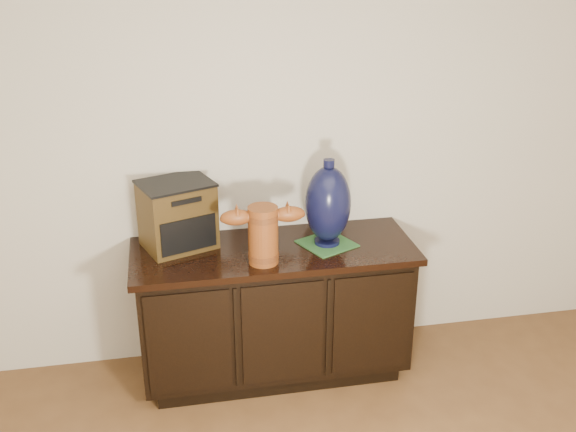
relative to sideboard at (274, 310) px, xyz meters
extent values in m
plane|color=beige|center=(0.00, 0.27, 0.91)|extent=(4.50, 0.00, 4.50)
cube|color=black|center=(0.00, 0.00, -0.35)|extent=(1.29, 0.45, 0.08)
cube|color=black|center=(0.00, 0.00, 0.01)|extent=(1.40, 0.50, 0.64)
cube|color=black|center=(0.00, 0.00, 0.35)|extent=(1.46, 0.56, 0.03)
cube|color=black|center=(-0.47, -0.25, 0.01)|extent=(0.41, 0.01, 0.56)
cube|color=black|center=(0.00, -0.25, 0.01)|extent=(0.41, 0.01, 0.56)
cube|color=black|center=(0.47, -0.25, 0.01)|extent=(0.41, 0.01, 0.56)
cylinder|color=brown|center=(-0.08, -0.15, 0.51)|extent=(0.15, 0.15, 0.29)
cylinder|color=#39180B|center=(-0.08, -0.15, 0.41)|extent=(0.15, 0.15, 0.03)
cylinder|color=#39180B|center=(-0.08, -0.15, 0.61)|extent=(0.15, 0.15, 0.03)
ellipsoid|color=brown|center=(-0.20, -0.14, 0.62)|extent=(0.16, 0.08, 0.08)
ellipsoid|color=brown|center=(0.05, -0.15, 0.62)|extent=(0.16, 0.08, 0.08)
cube|color=#3D2B0F|center=(-0.48, 0.12, 0.54)|extent=(0.41, 0.37, 0.34)
cube|color=black|center=(-0.43, -0.01, 0.48)|extent=(0.28, 0.11, 0.17)
cube|color=black|center=(-0.48, 0.12, 0.71)|extent=(0.42, 0.38, 0.01)
cube|color=#295B29|center=(0.28, -0.01, 0.37)|extent=(0.32, 0.32, 0.01)
cylinder|color=black|center=(0.28, -0.01, 0.39)|extent=(0.13, 0.13, 0.02)
ellipsoid|color=black|center=(0.28, -0.01, 0.59)|extent=(0.31, 0.31, 0.40)
cylinder|color=black|center=(0.28, -0.01, 0.81)|extent=(0.06, 0.06, 0.04)
cylinder|color=#5D0F12|center=(0.00, 0.08, 0.45)|extent=(0.07, 0.07, 0.17)
cylinder|color=silver|center=(0.00, 0.08, 0.55)|extent=(0.06, 0.06, 0.03)
camera|label=1|loc=(-0.51, -3.08, 1.88)|focal=42.00mm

